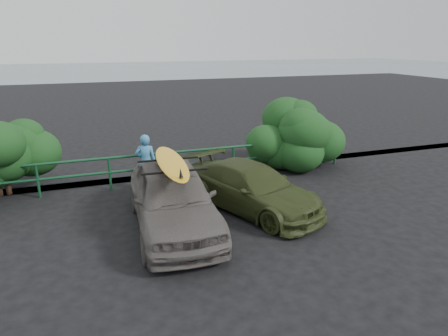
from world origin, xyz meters
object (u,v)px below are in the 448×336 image
Objects in this scene: olive_vehicle at (252,188)px; surfboard at (171,162)px; man at (146,162)px; guardrail at (143,170)px; sedan at (173,198)px.

surfboard is (-2.23, -0.43, 1.05)m from olive_vehicle.
olive_vehicle is 3.46m from man.
man is (0.06, -0.33, 0.34)m from guardrail.
man is at bearing 96.60° from surfboard.
sedan is at bearing -85.63° from guardrail.
man is at bearing -79.59° from guardrail.
guardrail is 3.42m from surfboard.
olive_vehicle is at bearing -48.36° from guardrail.
olive_vehicle is at bearing 13.74° from surfboard.
olive_vehicle reaches higher than guardrail.
guardrail is at bearing 108.18° from olive_vehicle.
surfboard reaches higher than olive_vehicle.
surfboard is at bearing -87.08° from sedan.
surfboard is (0.00, -0.00, 0.88)m from sedan.
surfboard is at bearing 110.45° from man.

